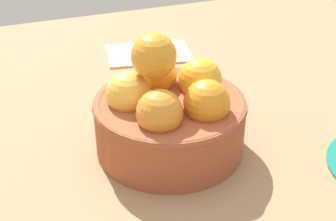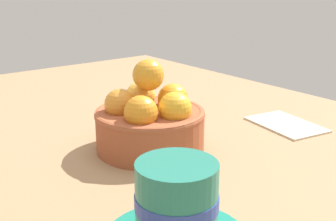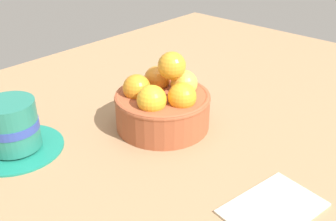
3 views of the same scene
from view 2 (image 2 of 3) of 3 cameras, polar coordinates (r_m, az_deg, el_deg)
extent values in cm
cube|color=#997551|center=(62.15, -2.30, -6.33)|extent=(121.73, 84.64, 3.11)
cylinder|color=#9E4C2D|center=(60.53, -2.35, -2.55)|extent=(14.95, 14.95, 5.60)
torus|color=#9E4C2D|center=(59.75, -2.37, -0.38)|extent=(15.15, 15.15, 1.00)
sphere|color=orange|center=(61.78, 0.56, 1.54)|extent=(4.35, 4.35, 4.35)
sphere|color=#F3B742|center=(63.01, -3.62, 1.83)|extent=(4.35, 4.35, 4.35)
sphere|color=orange|center=(59.40, -6.27, 0.79)|extent=(4.30, 4.30, 4.30)
sphere|color=orange|center=(55.69, -3.56, -0.27)|extent=(4.41, 4.41, 4.41)
sphere|color=gold|center=(57.26, 0.93, 0.26)|extent=(4.45, 4.45, 4.45)
sphere|color=orange|center=(59.89, -2.59, 4.65)|extent=(4.36, 4.36, 4.36)
cylinder|color=#237260|center=(39.59, 1.13, -11.67)|extent=(7.39, 7.39, 7.20)
cylinder|color=#2D4299|center=(39.61, 1.13, -11.72)|extent=(7.55, 7.55, 1.30)
cube|color=beige|center=(73.20, 15.13, -1.66)|extent=(13.11, 9.73, 0.60)
camera|label=1|loc=(0.61, -45.37, 17.57)|focal=51.66mm
camera|label=3|loc=(0.72, 50.05, 18.72)|focal=42.01mm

